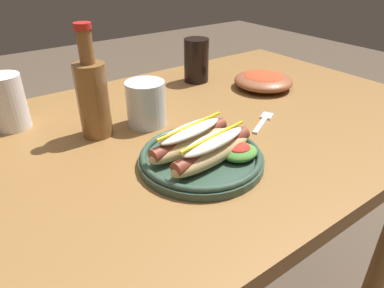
{
  "coord_description": "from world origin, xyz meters",
  "views": [
    {
      "loc": [
        -0.38,
        -0.6,
        1.11
      ],
      "look_at": [
        -0.02,
        -0.12,
        0.77
      ],
      "focal_mm": 32.69,
      "sensor_mm": 36.0,
      "label": 1
    }
  ],
  "objects_px": {
    "hot_dog_plate": "(203,152)",
    "water_cup": "(146,104)",
    "fork": "(263,121)",
    "glass_bottle": "(93,96)",
    "side_bowl": "(263,80)",
    "soda_cup": "(196,60)",
    "extra_cup": "(8,102)"
  },
  "relations": [
    {
      "from": "hot_dog_plate",
      "to": "water_cup",
      "type": "relative_size",
      "value": 2.32
    },
    {
      "from": "water_cup",
      "to": "fork",
      "type": "bearing_deg",
      "value": -33.97
    },
    {
      "from": "glass_bottle",
      "to": "side_bowl",
      "type": "bearing_deg",
      "value": -1.1
    },
    {
      "from": "fork",
      "to": "side_bowl",
      "type": "xyz_separation_m",
      "value": [
        0.17,
        0.17,
        0.02
      ]
    },
    {
      "from": "fork",
      "to": "soda_cup",
      "type": "bearing_deg",
      "value": 54.05
    },
    {
      "from": "glass_bottle",
      "to": "side_bowl",
      "type": "relative_size",
      "value": 1.41
    },
    {
      "from": "fork",
      "to": "extra_cup",
      "type": "bearing_deg",
      "value": 118.58
    },
    {
      "from": "water_cup",
      "to": "hot_dog_plate",
      "type": "bearing_deg",
      "value": -90.2
    },
    {
      "from": "hot_dog_plate",
      "to": "glass_bottle",
      "type": "height_order",
      "value": "glass_bottle"
    },
    {
      "from": "fork",
      "to": "water_cup",
      "type": "height_order",
      "value": "water_cup"
    },
    {
      "from": "extra_cup",
      "to": "glass_bottle",
      "type": "xyz_separation_m",
      "value": [
        0.15,
        -0.15,
        0.03
      ]
    },
    {
      "from": "hot_dog_plate",
      "to": "soda_cup",
      "type": "xyz_separation_m",
      "value": [
        0.28,
        0.4,
        0.04
      ]
    },
    {
      "from": "soda_cup",
      "to": "glass_bottle",
      "type": "height_order",
      "value": "glass_bottle"
    },
    {
      "from": "fork",
      "to": "glass_bottle",
      "type": "height_order",
      "value": "glass_bottle"
    },
    {
      "from": "fork",
      "to": "soda_cup",
      "type": "relative_size",
      "value": 0.88
    },
    {
      "from": "fork",
      "to": "water_cup",
      "type": "distance_m",
      "value": 0.29
    },
    {
      "from": "glass_bottle",
      "to": "water_cup",
      "type": "bearing_deg",
      "value": -9.27
    },
    {
      "from": "fork",
      "to": "hot_dog_plate",
      "type": "bearing_deg",
      "value": 166.59
    },
    {
      "from": "extra_cup",
      "to": "water_cup",
      "type": "bearing_deg",
      "value": -32.85
    },
    {
      "from": "hot_dog_plate",
      "to": "side_bowl",
      "type": "xyz_separation_m",
      "value": [
        0.4,
        0.23,
        -0.0
      ]
    },
    {
      "from": "hot_dog_plate",
      "to": "glass_bottle",
      "type": "bearing_deg",
      "value": 116.07
    },
    {
      "from": "soda_cup",
      "to": "water_cup",
      "type": "relative_size",
      "value": 1.25
    },
    {
      "from": "extra_cup",
      "to": "side_bowl",
      "type": "distance_m",
      "value": 0.69
    },
    {
      "from": "water_cup",
      "to": "extra_cup",
      "type": "xyz_separation_m",
      "value": [
        -0.26,
        0.17,
        0.01
      ]
    },
    {
      "from": "soda_cup",
      "to": "water_cup",
      "type": "distance_m",
      "value": 0.33
    },
    {
      "from": "side_bowl",
      "to": "glass_bottle",
      "type": "bearing_deg",
      "value": 178.9
    },
    {
      "from": "soda_cup",
      "to": "side_bowl",
      "type": "relative_size",
      "value": 0.76
    },
    {
      "from": "fork",
      "to": "soda_cup",
      "type": "distance_m",
      "value": 0.34
    },
    {
      "from": "hot_dog_plate",
      "to": "water_cup",
      "type": "bearing_deg",
      "value": 89.8
    },
    {
      "from": "fork",
      "to": "side_bowl",
      "type": "relative_size",
      "value": 0.66
    },
    {
      "from": "fork",
      "to": "side_bowl",
      "type": "distance_m",
      "value": 0.24
    },
    {
      "from": "fork",
      "to": "glass_bottle",
      "type": "xyz_separation_m",
      "value": [
        -0.35,
        0.18,
        0.09
      ]
    }
  ]
}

